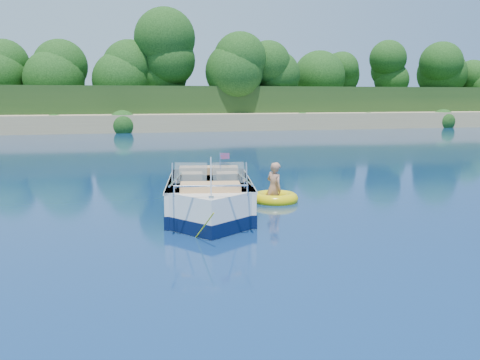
# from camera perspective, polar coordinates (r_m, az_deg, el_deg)

# --- Properties ---
(ground) EXTENTS (160.00, 160.00, 0.00)m
(ground) POSITION_cam_1_polar(r_m,az_deg,el_deg) (12.13, -5.30, -5.61)
(ground) COLOR #0A1E46
(ground) RESTS_ON ground
(shoreline) EXTENTS (170.00, 59.00, 6.00)m
(shoreline) POSITION_cam_1_polar(r_m,az_deg,el_deg) (75.41, -13.50, 7.09)
(shoreline) COLOR tan
(shoreline) RESTS_ON ground
(treeline) EXTENTS (150.00, 7.12, 8.19)m
(treeline) POSITION_cam_1_polar(r_m,az_deg,el_deg) (52.70, -12.97, 11.41)
(treeline) COLOR black
(treeline) RESTS_ON ground
(motorboat) EXTENTS (2.85, 5.95, 2.00)m
(motorboat) POSITION_cam_1_polar(r_m,az_deg,el_deg) (13.79, -3.25, -2.17)
(motorboat) COLOR white
(motorboat) RESTS_ON ground
(tow_tube) EXTENTS (1.63, 1.63, 0.36)m
(tow_tube) POSITION_cam_1_polar(r_m,az_deg,el_deg) (15.60, 3.77, -1.97)
(tow_tube) COLOR yellow
(tow_tube) RESTS_ON ground
(boy) EXTENTS (0.70, 0.93, 1.67)m
(boy) POSITION_cam_1_polar(r_m,az_deg,el_deg) (15.58, 3.55, -2.33)
(boy) COLOR tan
(boy) RESTS_ON ground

